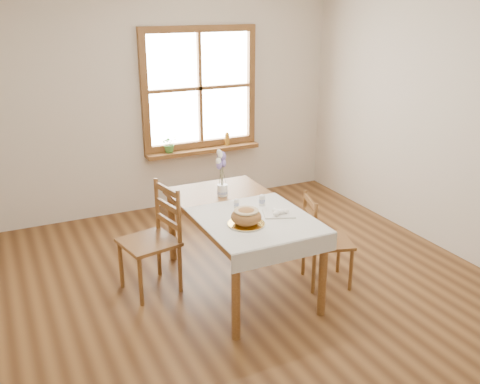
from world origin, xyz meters
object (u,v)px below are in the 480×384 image
at_px(chair_right, 328,240).
at_px(flower_vase, 222,191).
at_px(bread_plate, 246,224).
at_px(chair_left, 149,241).
at_px(dining_table, 240,217).

distance_m(chair_right, flower_vase, 1.06).
bearing_deg(flower_vase, bread_plate, -98.55).
bearing_deg(chair_right, bread_plate, 111.32).
height_order(chair_right, flower_vase, same).
height_order(bread_plate, flower_vase, flower_vase).
bearing_deg(bread_plate, chair_left, 135.06).
height_order(chair_left, flower_vase, chair_left).
relative_size(chair_right, flower_vase, 8.03).
relative_size(chair_left, chair_right, 1.12).
bearing_deg(bread_plate, dining_table, 71.55).
relative_size(dining_table, chair_left, 1.66).
xyz_separation_m(chair_left, bread_plate, (0.64, -0.64, 0.29)).
bearing_deg(chair_left, flower_vase, 84.51).
bearing_deg(chair_left, chair_right, 57.69).
bearing_deg(dining_table, chair_right, -23.25).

